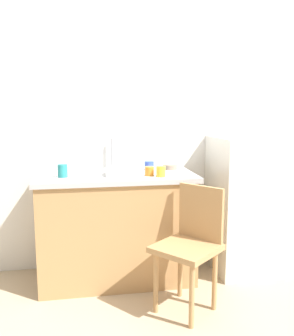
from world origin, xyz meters
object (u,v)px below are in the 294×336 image
object	(u,v)px
chair	(191,242)
cup_teal	(63,171)
cup_yellow	(161,171)
refrigerator	(244,204)
cup_orange	(149,171)
dish_tray	(123,172)
cup_blue	(149,166)
terracotta_bowl	(170,167)

from	to	relation	value
chair	cup_teal	distance (m)	1.13
cup_yellow	chair	bearing A→B (deg)	-70.05
refrigerator	cup_orange	size ratio (longest dim) A/B	16.38
dish_tray	cup_yellow	size ratio (longest dim) A/B	3.37
cup_yellow	cup_blue	bearing A→B (deg)	95.30
chair	refrigerator	bearing A→B (deg)	90.80
terracotta_bowl	cup_orange	xyz separation A→B (m)	(-0.24, -0.28, 0.01)
cup_yellow	cup_orange	distance (m)	0.10
dish_tray	terracotta_bowl	bearing A→B (deg)	25.65
chair	terracotta_bowl	distance (m)	0.84
terracotta_bowl	cup_blue	world-z (taller)	cup_blue
dish_tray	chair	bearing A→B (deg)	-49.79
cup_teal	dish_tray	bearing A→B (deg)	1.41
dish_tray	cup_yellow	distance (m)	0.31
chair	dish_tray	world-z (taller)	dish_tray
terracotta_bowl	cup_orange	bearing A→B (deg)	-130.71
cup_blue	cup_yellow	bearing A→B (deg)	-84.70
cup_yellow	cup_teal	bearing A→B (deg)	171.76
refrigerator	cup_blue	bearing A→B (deg)	169.50
dish_tray	cup_orange	size ratio (longest dim) A/B	3.84
dish_tray	cup_blue	xyz separation A→B (m)	(0.26, 0.22, 0.01)
cup_blue	cup_teal	bearing A→B (deg)	-162.39
terracotta_bowl	cup_blue	xyz separation A→B (m)	(-0.19, 0.01, 0.02)
cup_yellow	cup_orange	world-z (taller)	cup_yellow
dish_tray	cup_blue	world-z (taller)	cup_blue
terracotta_bowl	cup_blue	size ratio (longest dim) A/B	1.50
cup_orange	chair	bearing A→B (deg)	-63.63
terracotta_bowl	cup_orange	world-z (taller)	cup_orange
terracotta_bowl	cup_teal	xyz separation A→B (m)	(-0.92, -0.23, 0.03)
dish_tray	cup_blue	distance (m)	0.34
chair	cup_blue	distance (m)	0.87
refrigerator	terracotta_bowl	distance (m)	0.74
refrigerator	chair	bearing A→B (deg)	-138.85
chair	cup_yellow	world-z (taller)	cup_yellow
chair	cup_yellow	distance (m)	0.61
cup_blue	cup_orange	xyz separation A→B (m)	(-0.05, -0.28, -0.00)
cup_blue	cup_orange	bearing A→B (deg)	-99.94
refrigerator	chair	size ratio (longest dim) A/B	1.34
cup_teal	cup_blue	distance (m)	0.77
refrigerator	dish_tray	size ratio (longest dim) A/B	4.27
refrigerator	cup_teal	distance (m)	1.60
dish_tray	cup_yellow	xyz separation A→B (m)	(0.29, -0.12, 0.02)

